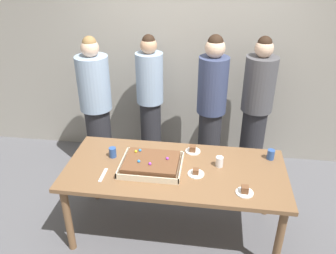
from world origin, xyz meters
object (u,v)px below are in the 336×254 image
object	(u,v)px
sheet_cake	(151,164)
plated_slice_far_left	(193,150)
cake_server_utensil	(103,175)
person_green_shirt_behind	(96,106)
plated_slice_near_right	(196,173)
person_serving_front	(150,101)
person_striped_tie_right	(256,109)
drink_cup_far_end	(219,162)
plated_slice_near_left	(245,191)
person_far_right_suit	(211,108)
party_table	(175,175)
drink_cup_middle	(113,152)
drink_cup_nearest	(271,155)

from	to	relation	value
sheet_cake	plated_slice_far_left	xyz separation A→B (m)	(0.36, 0.33, -0.02)
cake_server_utensil	person_green_shirt_behind	size ratio (longest dim) A/B	0.12
plated_slice_near_right	person_serving_front	distance (m)	1.43
cake_server_utensil	person_striped_tie_right	distance (m)	1.95
plated_slice_near_right	person_serving_front	bearing A→B (deg)	117.45
plated_slice_far_left	drink_cup_far_end	distance (m)	0.34
plated_slice_near_left	person_far_right_suit	world-z (taller)	person_far_right_suit
party_table	plated_slice_far_left	size ratio (longest dim) A/B	13.67
drink_cup_middle	person_green_shirt_behind	distance (m)	0.98
drink_cup_middle	cake_server_utensil	xyz separation A→B (m)	(-0.00, -0.31, -0.05)
person_far_right_suit	plated_slice_near_left	bearing A→B (deg)	40.57
person_green_shirt_behind	party_table	bearing A→B (deg)	7.07
plated_slice_near_right	person_serving_front	world-z (taller)	person_serving_front
sheet_cake	drink_cup_far_end	world-z (taller)	sheet_cake
person_striped_tie_right	person_far_right_suit	xyz separation A→B (m)	(-0.52, -0.09, 0.02)
party_table	person_green_shirt_behind	bearing A→B (deg)	137.84
drink_cup_far_end	cake_server_utensil	bearing A→B (deg)	-164.12
plated_slice_near_right	person_far_right_suit	world-z (taller)	person_far_right_suit
drink_cup_middle	drink_cup_far_end	xyz separation A→B (m)	(1.03, -0.02, 0.00)
person_striped_tie_right	cake_server_utensil	bearing A→B (deg)	-5.31
drink_cup_far_end	person_striped_tie_right	size ratio (longest dim) A/B	0.06
plated_slice_near_right	person_far_right_suit	distance (m)	1.10
plated_slice_far_left	person_far_right_suit	distance (m)	0.74
sheet_cake	drink_cup_far_end	distance (m)	0.63
sheet_cake	person_far_right_suit	xyz separation A→B (m)	(0.51, 1.03, 0.13)
sheet_cake	drink_cup_middle	size ratio (longest dim) A/B	5.65
plated_slice_near_right	person_striped_tie_right	world-z (taller)	person_striped_tie_right
drink_cup_nearest	person_green_shirt_behind	distance (m)	2.09
party_table	plated_slice_far_left	distance (m)	0.35
drink_cup_nearest	person_far_right_suit	bearing A→B (deg)	129.51
plated_slice_far_left	cake_server_utensil	distance (m)	0.92
drink_cup_middle	person_far_right_suit	bearing A→B (deg)	44.46
person_far_right_suit	drink_cup_far_end	bearing A→B (deg)	33.26
drink_cup_nearest	person_striped_tie_right	xyz separation A→B (m)	(-0.08, 0.82, 0.10)
drink_cup_nearest	cake_server_utensil	bearing A→B (deg)	-162.28
sheet_cake	person_serving_front	distance (m)	1.24
drink_cup_far_end	person_striped_tie_right	bearing A→B (deg)	68.13
drink_cup_far_end	person_striped_tie_right	xyz separation A→B (m)	(0.41, 1.01, 0.10)
party_table	drink_cup_middle	size ratio (longest dim) A/B	20.51
drink_cup_middle	person_far_right_suit	xyz separation A→B (m)	(0.92, 0.90, 0.12)
person_striped_tie_right	drink_cup_nearest	bearing A→B (deg)	48.20
plated_slice_far_left	person_green_shirt_behind	size ratio (longest dim) A/B	0.09
plated_slice_near_right	plated_slice_far_left	bearing A→B (deg)	98.60
person_striped_tie_right	person_far_right_suit	size ratio (longest dim) A/B	0.99
person_serving_front	person_striped_tie_right	xyz separation A→B (m)	(1.27, -0.09, 0.02)
plated_slice_near_left	drink_cup_nearest	bearing A→B (deg)	63.87
plated_slice_near_left	party_table	bearing A→B (deg)	156.06
plated_slice_far_left	drink_cup_far_end	size ratio (longest dim) A/B	1.50
sheet_cake	person_far_right_suit	distance (m)	1.16
sheet_cake	plated_slice_near_right	world-z (taller)	sheet_cake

